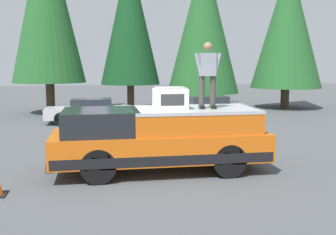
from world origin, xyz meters
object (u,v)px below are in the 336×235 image
object	(u,v)px
pickup_truck	(160,138)
person_on_truck_bed	(208,74)
parked_car_silver	(90,111)
compressor_unit	(170,98)
parked_car_grey	(207,107)

from	to	relation	value
pickup_truck	person_on_truck_bed	size ratio (longest dim) A/B	3.28
parked_car_silver	compressor_unit	bearing A→B (deg)	-166.62
pickup_truck	compressor_unit	distance (m)	1.09
parked_car_grey	parked_car_silver	size ratio (longest dim) A/B	1.00
parked_car_grey	compressor_unit	bearing A→B (deg)	159.45
compressor_unit	parked_car_silver	xyz separation A→B (m)	(9.39, 2.23, -1.35)
pickup_truck	parked_car_silver	bearing A→B (deg)	12.02
compressor_unit	parked_car_grey	xyz separation A→B (m)	(9.90, -3.71, -1.35)
compressor_unit	parked_car_grey	bearing A→B (deg)	-20.55
pickup_truck	compressor_unit	bearing A→B (deg)	-106.96
parked_car_grey	parked_car_silver	distance (m)	5.97
parked_car_grey	person_on_truck_bed	bearing A→B (deg)	164.56
compressor_unit	person_on_truck_bed	distance (m)	1.14
person_on_truck_bed	parked_car_grey	distance (m)	10.54
pickup_truck	person_on_truck_bed	xyz separation A→B (m)	(-0.16, -1.21, 1.68)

